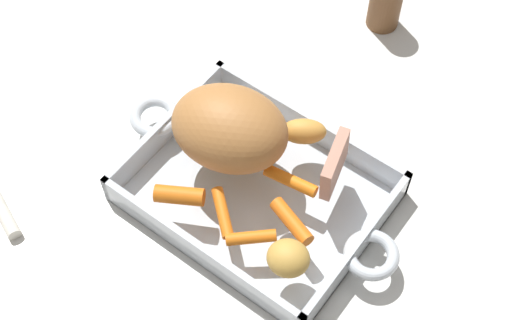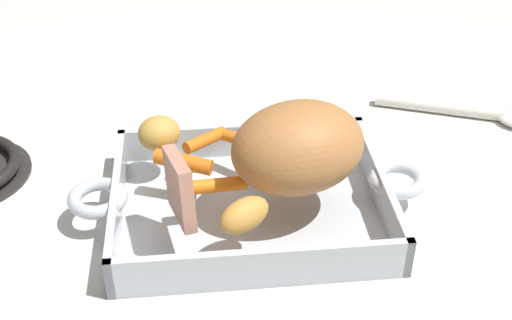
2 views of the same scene
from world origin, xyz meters
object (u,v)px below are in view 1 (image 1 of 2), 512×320
at_px(roasting_dish, 257,190).
at_px(potato_whole, 304,131).
at_px(pork_roast, 230,128).
at_px(potato_halved, 288,258).
at_px(baby_carrot_northeast, 179,195).
at_px(baby_carrot_short, 291,181).
at_px(baby_carrot_center_left, 251,237).
at_px(baby_carrot_center_right, 223,213).
at_px(baby_carrot_southeast, 292,222).
at_px(roast_slice_thin, 334,164).

bearing_deg(roasting_dish, potato_whole, -99.64).
distance_m(pork_roast, potato_halved, 0.18).
bearing_deg(baby_carrot_northeast, baby_carrot_short, -133.76).
bearing_deg(baby_carrot_center_left, potato_halved, 178.97).
bearing_deg(baby_carrot_center_right, baby_carrot_northeast, 13.98).
height_order(baby_carrot_southeast, baby_carrot_northeast, baby_carrot_northeast).
xyz_separation_m(pork_roast, roast_slice_thin, (-0.13, -0.04, -0.01)).
bearing_deg(baby_carrot_southeast, roasting_dish, -21.97).
distance_m(roasting_dish, baby_carrot_short, 0.06).
bearing_deg(baby_carrot_northeast, baby_carrot_southeast, -157.74).
xyz_separation_m(roast_slice_thin, potato_whole, (0.06, -0.03, -0.02)).
bearing_deg(roasting_dish, baby_carrot_northeast, 56.24).
height_order(pork_roast, baby_carrot_short, pork_roast).
relative_size(baby_carrot_center_right, baby_carrot_northeast, 1.07).
bearing_deg(baby_carrot_center_right, baby_carrot_southeast, -151.99).
bearing_deg(pork_roast, roast_slice_thin, -162.06).
bearing_deg(baby_carrot_center_right, potato_halved, 176.01).
height_order(roasting_dish, baby_carrot_center_right, baby_carrot_center_right).
height_order(potato_whole, potato_halved, potato_halved).
bearing_deg(roast_slice_thin, baby_carrot_southeast, 87.64).
relative_size(roast_slice_thin, potato_halved, 1.37).
bearing_deg(baby_carrot_short, roast_slice_thin, -135.89).
bearing_deg(pork_roast, baby_carrot_center_right, 122.29).
relative_size(roasting_dish, roast_slice_thin, 5.90).
xyz_separation_m(potato_whole, potato_halved, (-0.09, 0.16, 0.00)).
bearing_deg(potato_halved, baby_carrot_center_right, -3.99).
xyz_separation_m(baby_carrot_center_left, potato_whole, (0.03, -0.16, 0.01)).
height_order(pork_roast, potato_whole, pork_roast).
distance_m(roasting_dish, potato_whole, 0.10).
bearing_deg(baby_carrot_short, potato_halved, 123.63).
distance_m(baby_carrot_center_right, baby_carrot_short, 0.10).
relative_size(roasting_dish, baby_carrot_center_right, 6.27).
relative_size(roast_slice_thin, baby_carrot_center_right, 1.06).
bearing_deg(baby_carrot_northeast, pork_roast, -93.12).
xyz_separation_m(baby_carrot_short, potato_halved, (-0.06, 0.09, 0.01)).
xyz_separation_m(roast_slice_thin, baby_carrot_northeast, (0.13, 0.14, -0.02)).
height_order(roasting_dish, baby_carrot_center_left, baby_carrot_center_left).
height_order(baby_carrot_center_right, potato_whole, potato_whole).
xyz_separation_m(pork_roast, potato_halved, (-0.15, 0.09, -0.03)).
relative_size(baby_carrot_center_right, potato_whole, 1.12).
relative_size(baby_carrot_center_right, potato_halved, 1.29).
height_order(baby_carrot_center_right, baby_carrot_short, same).
relative_size(pork_roast, baby_carrot_center_right, 2.27).
bearing_deg(potato_halved, baby_carrot_southeast, -59.43).
xyz_separation_m(baby_carrot_short, potato_whole, (0.03, -0.07, 0.01)).
bearing_deg(baby_carrot_center_right, baby_carrot_short, -114.59).
distance_m(roast_slice_thin, baby_carrot_northeast, 0.19).
xyz_separation_m(roast_slice_thin, baby_carrot_center_left, (0.03, 0.13, -0.03)).
bearing_deg(baby_carrot_northeast, roast_slice_thin, -134.35).
relative_size(roasting_dish, baby_carrot_short, 5.85).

